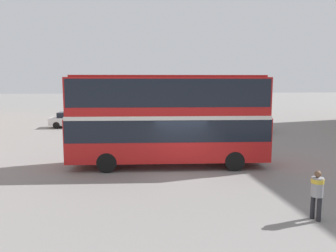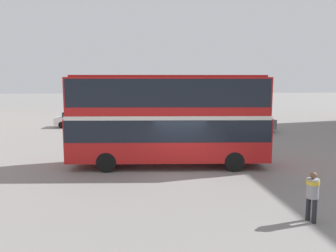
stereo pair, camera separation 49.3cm
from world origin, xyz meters
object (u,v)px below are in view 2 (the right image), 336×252
(double_decker_bus, at_px, (168,115))
(parked_car_kerb_far, at_px, (250,123))
(parked_car_kerb_near, at_px, (76,119))
(pedestrian_foreground, at_px, (312,191))

(double_decker_bus, height_order, parked_car_kerb_far, double_decker_bus)
(parked_car_kerb_near, bearing_deg, parked_car_kerb_far, -14.11)
(parked_car_kerb_far, bearing_deg, parked_car_kerb_near, -25.46)
(double_decker_bus, distance_m, parked_car_kerb_near, 17.65)
(parked_car_kerb_near, bearing_deg, pedestrian_foreground, -61.35)
(parked_car_kerb_far, bearing_deg, double_decker_bus, 44.67)
(parked_car_kerb_near, distance_m, parked_car_kerb_far, 16.46)
(double_decker_bus, relative_size, pedestrian_foreground, 6.40)
(pedestrian_foreground, bearing_deg, parked_car_kerb_far, -121.47)
(parked_car_kerb_far, bearing_deg, pedestrian_foreground, 67.63)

